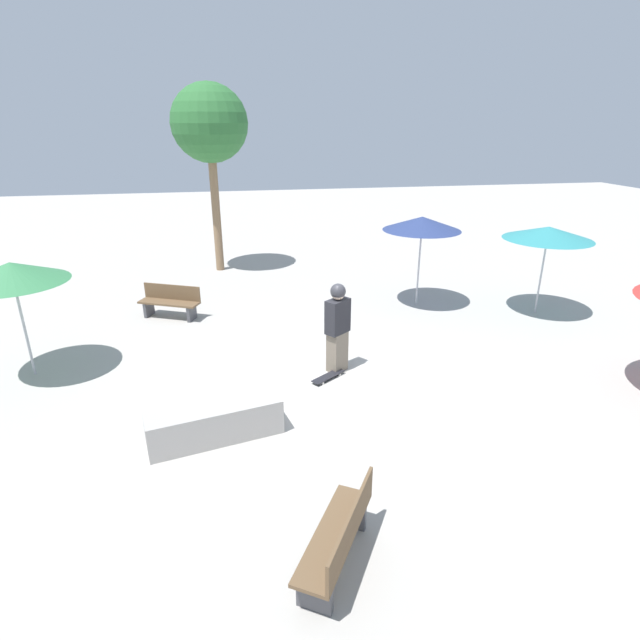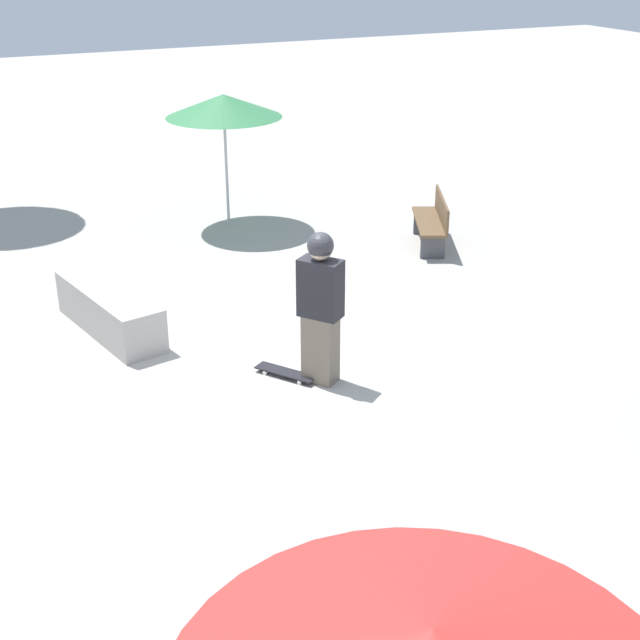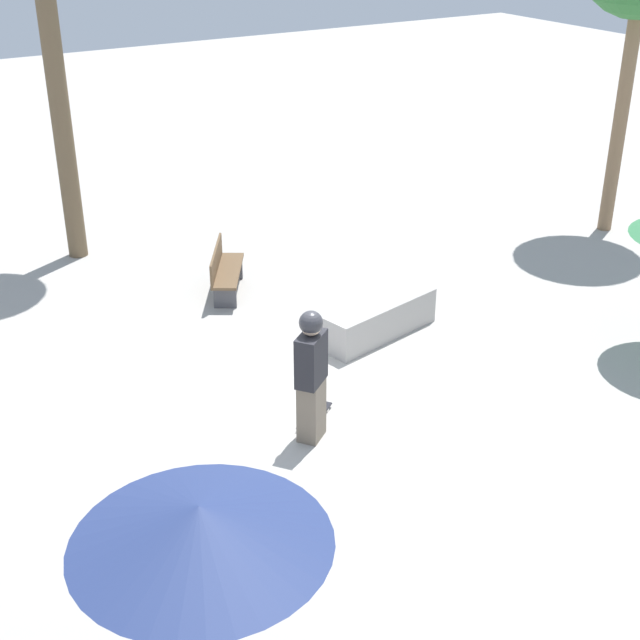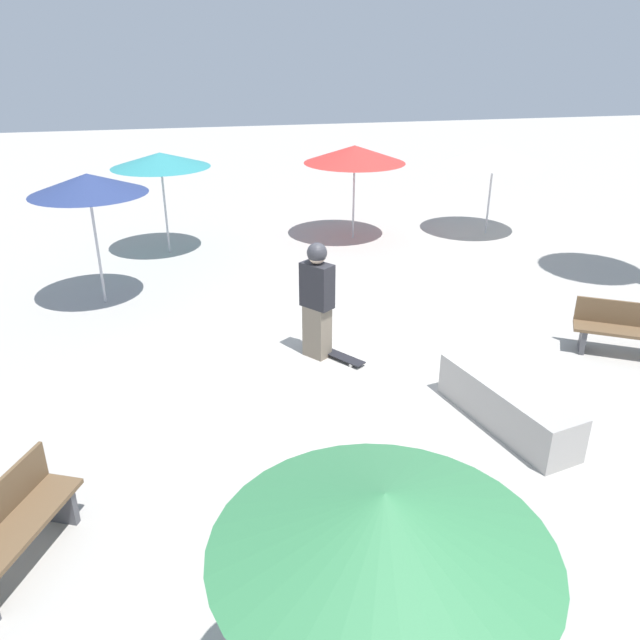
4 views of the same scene
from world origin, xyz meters
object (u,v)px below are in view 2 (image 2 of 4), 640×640
object	(u,v)px
concrete_ledge	(110,311)
bench_far	(433,222)
skater_main	(320,303)
skateboard	(286,372)
shade_umbrella_green	(224,106)

from	to	relation	value
concrete_ledge	bench_far	distance (m)	5.87
skater_main	concrete_ledge	bearing A→B (deg)	1.76
skater_main	skateboard	xyz separation A→B (m)	(0.35, -0.26, -0.95)
skateboard	concrete_ledge	bearing A→B (deg)	1.47
concrete_ledge	skater_main	bearing A→B (deg)	128.86
concrete_ledge	bench_far	xyz separation A→B (m)	(-5.75, -1.18, 0.13)
skateboard	bench_far	size ratio (longest dim) A/B	0.47
skater_main	skateboard	distance (m)	1.05
bench_far	skateboard	bearing A→B (deg)	154.41
skater_main	shade_umbrella_green	xyz separation A→B (m)	(-0.97, -6.12, 1.15)
shade_umbrella_green	concrete_ledge	bearing A→B (deg)	51.06
concrete_ledge	shade_umbrella_green	size ratio (longest dim) A/B	0.94
skater_main	shade_umbrella_green	distance (m)	6.30
skateboard	concrete_ledge	world-z (taller)	concrete_ledge
concrete_ledge	shade_umbrella_green	distance (m)	5.06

